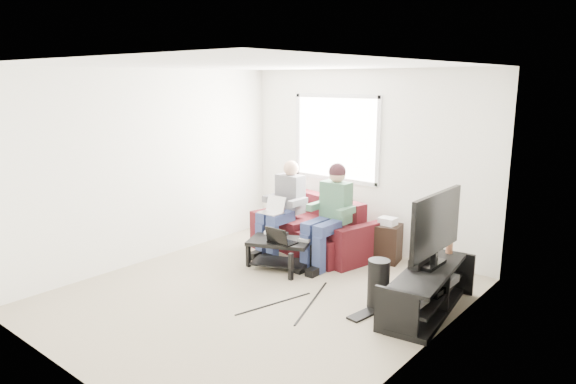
{
  "coord_description": "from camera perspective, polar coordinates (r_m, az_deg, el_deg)",
  "views": [
    {
      "loc": [
        3.82,
        -4.1,
        2.45
      ],
      "look_at": [
        -0.08,
        0.6,
        1.11
      ],
      "focal_mm": 32.0,
      "sensor_mm": 36.0,
      "label": 1
    }
  ],
  "objects": [
    {
      "name": "laptop_black",
      "position": [
        6.58,
        -0.61,
        -4.7
      ],
      "size": [
        0.41,
        0.37,
        0.24
      ],
      "primitive_type": null,
      "rotation": [
        0.0,
        0.0,
        0.48
      ],
      "color": "black",
      "rests_on": "coffee_table"
    },
    {
      "name": "wall_back",
      "position": [
        7.49,
        8.56,
        3.41
      ],
      "size": [
        4.5,
        0.0,
        4.5
      ],
      "primitive_type": "plane",
      "rotation": [
        1.57,
        0.0,
        0.0
      ],
      "color": "white",
      "rests_on": "floor"
    },
    {
      "name": "window",
      "position": [
        7.71,
        5.37,
        5.99
      ],
      "size": [
        1.48,
        0.04,
        1.28
      ],
      "color": "white",
      "rests_on": "wall_back"
    },
    {
      "name": "controller_a",
      "position": [
        7.01,
        -2.05,
        -4.49
      ],
      "size": [
        0.17,
        0.15,
        0.04
      ],
      "primitive_type": "cube",
      "rotation": [
        0.0,
        0.0,
        0.49
      ],
      "color": "silver",
      "rests_on": "coffee_table"
    },
    {
      "name": "ceiling",
      "position": [
        5.6,
        -3.41,
        13.9
      ],
      "size": [
        4.5,
        4.5,
        0.0
      ],
      "primitive_type": "plane",
      "rotation": [
        3.14,
        0.0,
        0.0
      ],
      "color": "white",
      "rests_on": "wall_back"
    },
    {
      "name": "floor",
      "position": [
        6.11,
        -3.09,
        -11.28
      ],
      "size": [
        4.5,
        4.5,
        0.0
      ],
      "primitive_type": "plane",
      "color": "tan",
      "rests_on": "ground"
    },
    {
      "name": "keyboard_floor",
      "position": [
        5.66,
        8.53,
        -13.25
      ],
      "size": [
        0.21,
        0.45,
        0.02
      ],
      "primitive_type": "cube",
      "rotation": [
        0.0,
        0.0,
        -0.15
      ],
      "color": "black",
      "rests_on": "floor"
    },
    {
      "name": "soundbar",
      "position": [
        5.8,
        14.81,
        -7.28
      ],
      "size": [
        0.12,
        0.5,
        0.1
      ],
      "primitive_type": "cube",
      "color": "black",
      "rests_on": "tv_stand"
    },
    {
      "name": "console_grey",
      "position": [
        6.01,
        16.55,
        -9.12
      ],
      "size": [
        0.34,
        0.26,
        0.08
      ],
      "primitive_type": "cube",
      "color": "gray",
      "rests_on": "tv_stand"
    },
    {
      "name": "controller_c",
      "position": [
        6.67,
        1.86,
        -5.36
      ],
      "size": [
        0.16,
        0.13,
        0.04
      ],
      "primitive_type": "cube",
      "rotation": [
        0.0,
        0.0,
        0.29
      ],
      "color": "gray",
      "rests_on": "coffee_table"
    },
    {
      "name": "person_right",
      "position": [
        6.85,
        4.7,
        -1.79
      ],
      "size": [
        0.4,
        0.71,
        1.36
      ],
      "color": "navy",
      "rests_on": "sofa"
    },
    {
      "name": "wall_right",
      "position": [
        4.62,
        15.26,
        -2.45
      ],
      "size": [
        0.0,
        4.5,
        4.5
      ],
      "primitive_type": "plane",
      "rotation": [
        1.57,
        0.0,
        -1.57
      ],
      "color": "white",
      "rests_on": "floor"
    },
    {
      "name": "wall_front",
      "position": [
        4.39,
        -23.68,
        -3.85
      ],
      "size": [
        4.5,
        0.0,
        4.5
      ],
      "primitive_type": "plane",
      "rotation": [
        -1.57,
        0.0,
        0.0
      ],
      "color": "white",
      "rests_on": "floor"
    },
    {
      "name": "laptop_silver",
      "position": [
        7.15,
        -1.82,
        -1.9
      ],
      "size": [
        0.36,
        0.28,
        0.24
      ],
      "primitive_type": null,
      "rotation": [
        0.0,
        0.0,
        -0.21
      ],
      "color": "silver",
      "rests_on": "person_left"
    },
    {
      "name": "console_white",
      "position": [
        5.42,
        13.54,
        -11.46
      ],
      "size": [
        0.3,
        0.22,
        0.06
      ],
      "primitive_type": "cube",
      "color": "silver",
      "rests_on": "tv_stand"
    },
    {
      "name": "drink_cup",
      "position": [
        6.24,
        17.48,
        -5.96
      ],
      "size": [
        0.08,
        0.08,
        0.12
      ],
      "primitive_type": "cylinder",
      "color": "#A36646",
      "rests_on": "tv_stand"
    },
    {
      "name": "controller_b",
      "position": [
        6.94,
        -0.61,
        -4.66
      ],
      "size": [
        0.16,
        0.13,
        0.04
      ],
      "primitive_type": "cube",
      "rotation": [
        0.0,
        0.0,
        0.33
      ],
      "color": "black",
      "rests_on": "coffee_table"
    },
    {
      "name": "tv",
      "position": [
        5.63,
        16.12,
        -3.57
      ],
      "size": [
        0.12,
        1.1,
        0.81
      ],
      "color": "black",
      "rests_on": "tv_stand"
    },
    {
      "name": "person_left",
      "position": [
        7.33,
        -0.53,
        -1.3
      ],
      "size": [
        0.4,
        0.71,
        1.32
      ],
      "color": "navy",
      "rests_on": "sofa"
    },
    {
      "name": "wall_left",
      "position": [
        7.21,
        -15.0,
        2.77
      ],
      "size": [
        0.0,
        4.5,
        4.5
      ],
      "primitive_type": "plane",
      "rotation": [
        1.57,
        0.0,
        1.57
      ],
      "color": "white",
      "rests_on": "floor"
    },
    {
      "name": "subwoofer",
      "position": [
        5.77,
        10.02,
        -10.0
      ],
      "size": [
        0.24,
        0.24,
        0.54
      ],
      "primitive_type": "cylinder",
      "color": "black",
      "rests_on": "floor"
    },
    {
      "name": "console_black",
      "position": [
        5.71,
        15.13,
        -10.23
      ],
      "size": [
        0.38,
        0.3,
        0.07
      ],
      "primitive_type": "cube",
      "color": "black",
      "rests_on": "tv_stand"
    },
    {
      "name": "sofa",
      "position": [
        7.41,
        3.23,
        -4.54
      ],
      "size": [
        1.83,
        1.05,
        0.79
      ],
      "color": "#411015",
      "rests_on": "floor"
    },
    {
      "name": "tv_stand",
      "position": [
        5.78,
        15.3,
        -10.76
      ],
      "size": [
        0.64,
        1.53,
        0.49
      ],
      "color": "black",
      "rests_on": "floor"
    },
    {
      "name": "coffee_table",
      "position": [
        6.78,
        -0.95,
        -6.19
      ],
      "size": [
        0.92,
        0.76,
        0.4
      ],
      "color": "black",
      "rests_on": "floor"
    },
    {
      "name": "end_table",
      "position": [
        7.18,
        10.94,
        -5.46
      ],
      "size": [
        0.35,
        0.35,
        0.62
      ],
      "color": "black",
      "rests_on": "floor"
    }
  ]
}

